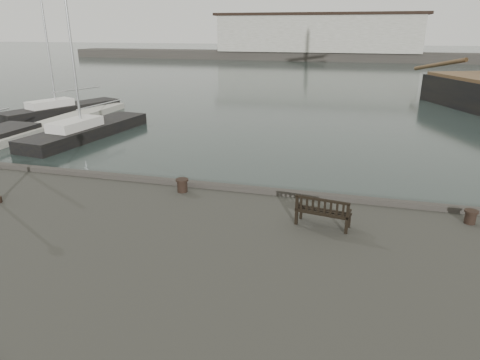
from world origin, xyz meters
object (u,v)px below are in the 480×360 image
object	(u,v)px
bench	(323,217)
yacht_b	(63,112)
yacht_c	(88,133)
bollard_right	(471,217)
bollard_left	(182,185)

from	to	relation	value
bench	yacht_b	world-z (taller)	yacht_b
yacht_b	yacht_c	bearing A→B (deg)	-22.30
bollard_right	yacht_b	world-z (taller)	yacht_b
bollard_left	yacht_b	distance (m)	26.70
bollard_right	yacht_c	xyz separation A→B (m)	(-21.57, 12.18, -1.53)
bench	bollard_right	bearing A→B (deg)	27.34
bench	yacht_c	distance (m)	22.00
bollard_right	yacht_c	size ratio (longest dim) A/B	0.03
bench	bollard_left	distance (m)	5.37
yacht_c	bollard_right	bearing A→B (deg)	-22.58
bollard_right	yacht_b	size ratio (longest dim) A/B	0.03
bollard_left	yacht_b	size ratio (longest dim) A/B	0.03
yacht_b	bollard_left	bearing A→B (deg)	-22.95
bench	yacht_b	size ratio (longest dim) A/B	0.12
bench	yacht_c	world-z (taller)	yacht_c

